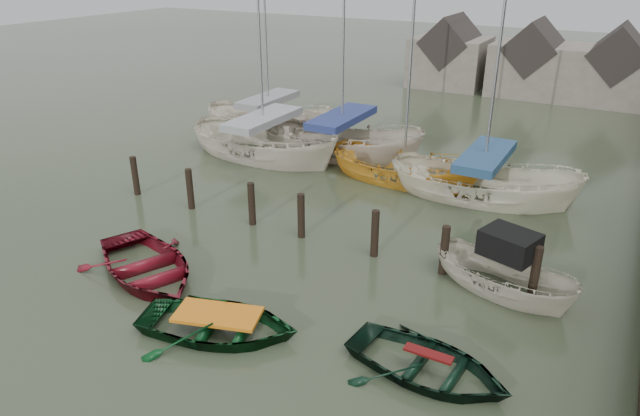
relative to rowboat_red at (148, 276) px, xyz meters
The scene contains 12 objects.
ground 3.72m from the rowboat_red, 14.84° to the left, with size 120.00×120.00×0.00m, color #2A3320.
mooring_pilings 4.70m from the rowboat_red, 57.85° to the left, with size 13.72×0.22×1.80m.
far_sheds 27.38m from the rowboat_red, 80.66° to the left, with size 14.00×4.08×4.39m.
rowboat_red is the anchor object (origin of this frame).
rowboat_green 3.41m from the rowboat_red, 18.10° to the right, with size 2.62×3.67×0.76m, color #083213.
rowboat_dkgreen 7.79m from the rowboat_red, ahead, with size 2.45×3.43×0.71m, color black.
motorboat 9.23m from the rowboat_red, 24.76° to the left, with size 4.15×2.56×2.33m.
sailboat_a 9.89m from the rowboat_red, 106.10° to the left, with size 7.32×3.11×12.04m.
sailboat_b 11.32m from the rowboat_red, 90.18° to the left, with size 7.32×3.33×11.94m.
sailboat_c 10.40m from the rowboat_red, 71.32° to the left, with size 6.20×2.75×9.65m.
sailboat_d 11.53m from the rowboat_red, 56.73° to the left, with size 6.77×2.94×11.26m.
sailboat_e 13.71m from the rowboat_red, 110.30° to the left, with size 6.83×3.29×10.31m.
Camera 1 is at (6.80, -10.13, 7.87)m, focal length 32.00 mm.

